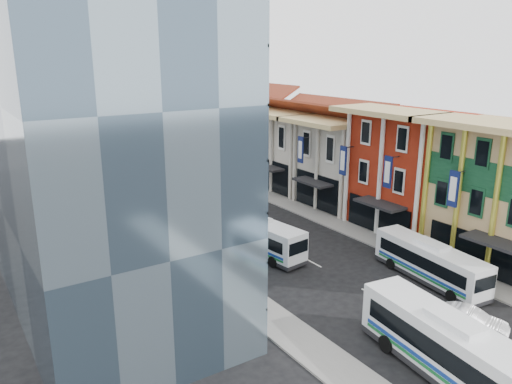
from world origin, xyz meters
TOP-DOWN VIEW (x-y plane):
  - ground at (0.00, 0.00)m, footprint 200.00×200.00m
  - sidewalk_right at (8.50, 22.00)m, footprint 3.00×90.00m
  - sidewalk_left at (-8.50, 22.00)m, footprint 3.00×90.00m
  - shophouse_red at (14.00, 17.00)m, footprint 8.00×10.00m
  - shophouse_cream_near at (14.00, 26.50)m, footprint 8.00×9.00m
  - shophouse_cream_mid at (14.00, 35.50)m, footprint 8.00×9.00m
  - shophouse_cream_far at (14.00, 46.00)m, footprint 8.00×12.00m
  - office_tower at (-17.00, 19.00)m, footprint 12.00×26.00m
  - office_block_far at (-16.00, 42.00)m, footprint 10.00×18.00m
  - bus_left_near at (-3.91, -1.58)m, footprint 4.33×12.42m
  - bus_left_far at (-2.73, 19.81)m, footprint 3.88×10.96m
  - bus_right at (5.50, 7.23)m, footprint 3.54×10.55m
  - sedan_right at (1.50, 0.87)m, footprint 3.44×5.00m

SIDE VIEW (x-z plane):
  - ground at x=0.00m, z-range 0.00..0.00m
  - sidewalk_right at x=8.50m, z-range 0.00..0.15m
  - sidewalk_left at x=-8.50m, z-range 0.00..0.15m
  - sedan_right at x=1.50m, z-range 0.00..1.56m
  - bus_right at x=5.50m, z-range 0.00..3.32m
  - bus_left_far at x=-2.73m, z-range 0.00..3.44m
  - bus_left_near at x=-3.91m, z-range 0.00..3.90m
  - shophouse_cream_near at x=14.00m, z-range 0.00..10.00m
  - shophouse_cream_mid at x=14.00m, z-range 0.00..10.00m
  - shophouse_cream_far at x=14.00m, z-range 0.00..11.00m
  - shophouse_red at x=14.00m, z-range 0.00..12.00m
  - office_block_far at x=-16.00m, z-range 0.00..14.00m
  - office_tower at x=-17.00m, z-range 0.00..30.00m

